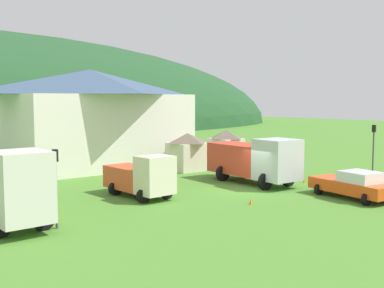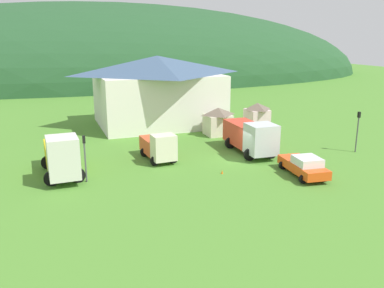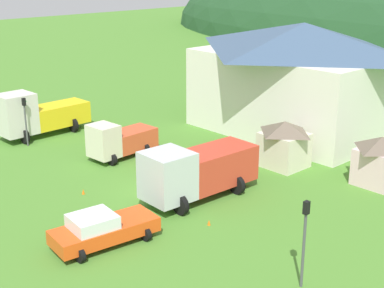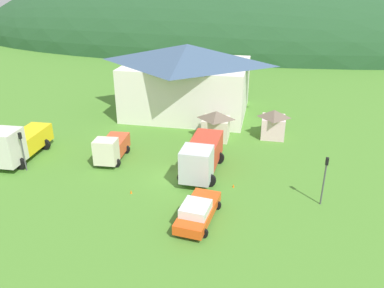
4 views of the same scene
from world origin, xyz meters
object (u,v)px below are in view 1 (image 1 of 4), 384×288
Objects in this scene: traffic_light_west at (56,179)px; traffic_cone_mid_row at (304,183)px; traffic_light_east at (373,144)px; traffic_cone_near_pickup at (251,204)px; play_shed_cream at (187,151)px; service_pickup_orange at (354,185)px; depot_building at (91,116)px; flatbed_truck_yellow at (7,189)px; light_truck_cream at (142,177)px; tow_truck_silver at (256,159)px; play_shed_pink at (226,146)px.

traffic_light_west reaches higher than traffic_cone_mid_row.
traffic_cone_near_pickup is (-14.51, -1.41, -2.40)m from traffic_light_east.
traffic_light_west is at bearing 169.86° from traffic_cone_near_pickup.
play_shed_cream is at bearing 131.46° from traffic_light_east.
traffic_light_west is 0.93× the size of traffic_light_east.
traffic_cone_mid_row is (1.98, 5.18, -0.83)m from service_pickup_orange.
depot_building is 23.56m from traffic_light_east.
depot_building is at bearing 141.10° from flatbed_truck_yellow.
light_truck_cream is at bearing 125.48° from traffic_cone_near_pickup.
depot_building is 20.75m from flatbed_truck_yellow.
depot_building is at bearing -159.59° from service_pickup_orange.
light_truck_cream is at bearing -122.78° from service_pickup_orange.
tow_truck_silver is 12.49× the size of traffic_cone_mid_row.
depot_building reaches higher than traffic_light_east.
depot_building is 2.15× the size of flatbed_truck_yellow.
traffic_light_west is at bearing -78.65° from tow_truck_silver.
traffic_cone_near_pickup is at bearing 31.87° from light_truck_cream.
traffic_light_east is 6.74× the size of traffic_cone_mid_row.
depot_building is 23.64m from service_pickup_orange.
depot_building reaches higher than traffic_cone_mid_row.
light_truck_cream is at bearing 168.04° from traffic_light_east.
traffic_light_west is (-10.68, -18.22, -2.10)m from depot_building.
traffic_light_east is (9.56, -10.82, 0.82)m from play_shed_cream.
play_shed_cream is at bearing -178.75° from tow_truck_silver.
flatbed_truck_yellow reaches higher than traffic_cone_mid_row.
play_shed_pink is 16.97m from light_truck_cream.
flatbed_truck_yellow is 2.41m from traffic_light_west.
traffic_light_east is at bearing -48.54° from play_shed_cream.
flatbed_truck_yellow is at bearing 177.08° from traffic_cone_mid_row.
light_truck_cream is at bearing 166.81° from traffic_cone_mid_row.
traffic_cone_near_pickup is at bearing -127.72° from play_shed_pink.
play_shed_cream is (4.68, -7.86, -2.75)m from depot_building.
play_shed_pink is 5.24× the size of traffic_cone_mid_row.
traffic_light_east reaches higher than play_shed_cream.
traffic_light_east reaches higher than light_truck_cream.
traffic_light_west reaches higher than play_shed_pink.
depot_building is 2.14× the size of tow_truck_silver.
traffic_light_east is (14.24, -18.68, -1.94)m from depot_building.
depot_building reaches higher than play_shed_cream.
depot_building is 4.30× the size of traffic_light_west.
traffic_light_west reaches higher than light_truck_cream.
traffic_cone_mid_row is (7.83, 2.57, 0.00)m from traffic_cone_near_pickup.
traffic_light_east is at bearing 5.55° from traffic_cone_near_pickup.
play_shed_cream reaches higher than traffic_cone_mid_row.
play_shed_pink is at bearing 117.20° from light_truck_cream.
traffic_light_west is at bearing -177.79° from traffic_cone_mid_row.
play_shed_cream reaches higher than light_truck_cream.
traffic_light_west is at bearing -120.37° from depot_building.
traffic_cone_mid_row is (2.96, -1.85, -1.71)m from tow_truck_silver.
depot_building is 2.92× the size of service_pickup_orange.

